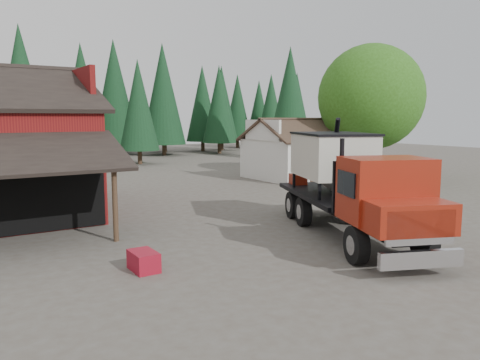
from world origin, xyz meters
TOP-DOWN VIEW (x-y plane):
  - ground at (0.00, 0.00)m, footprint 120.00×120.00m
  - farmhouse at (13.00, 13.00)m, footprint 8.60×6.42m
  - deciduous_tree at (17.01, 9.97)m, footprint 8.00×8.00m
  - conifer_backdrop at (0.00, 42.00)m, footprint 76.00×16.00m
  - near_pine_b at (6.00, 30.00)m, footprint 3.96×3.96m
  - near_pine_c at (22.00, 26.00)m, footprint 4.84×4.84m
  - near_pine_d at (-4.00, 34.00)m, footprint 5.28×5.28m
  - feed_truck at (2.36, -2.11)m, footprint 6.48×10.58m
  - silver_car at (14.00, 8.04)m, footprint 6.25×4.92m
  - equip_box at (-6.00, -1.74)m, footprint 0.70×1.10m

SIDE VIEW (x-z plane):
  - ground at x=0.00m, z-range 0.00..0.00m
  - conifer_backdrop at x=0.00m, z-range -8.00..8.00m
  - equip_box at x=-6.00m, z-range 0.00..0.60m
  - silver_car at x=14.00m, z-range 0.00..1.58m
  - farmhouse at x=13.00m, z-range -0.66..3.99m
  - feed_truck at x=2.36m, z-range -0.15..4.51m
  - near_pine_b at x=6.00m, z-range 0.69..11.09m
  - deciduous_tree at x=17.01m, z-range 0.81..11.01m
  - near_pine_c at x=22.00m, z-range 0.69..13.09m
  - near_pine_d at x=-4.00m, z-range 0.69..14.09m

